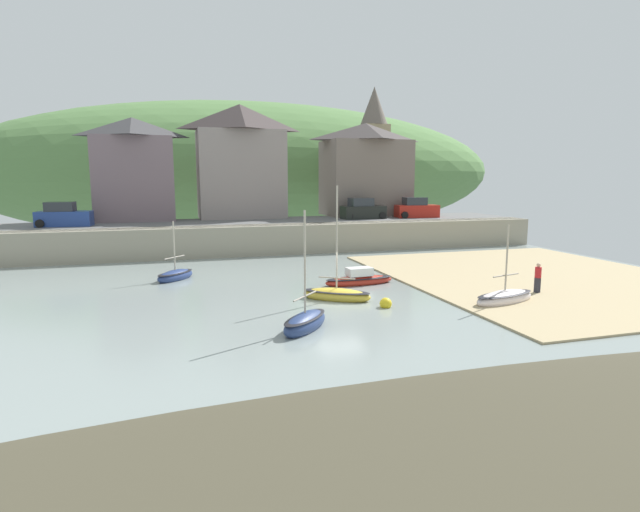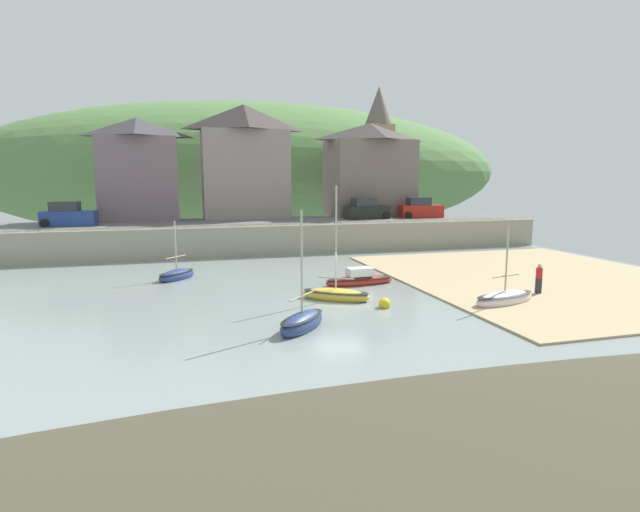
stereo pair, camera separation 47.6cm
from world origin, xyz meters
The scene contains 17 objects.
ground centered at (1.40, -9.56, 0.16)m, with size 48.00×41.00×0.61m.
quay_seawall centered at (0.00, 17.50, 1.36)m, with size 48.00×9.40×2.40m.
hillside_backdrop centered at (3.33, 55.20, 7.07)m, with size 80.00×44.00×20.21m.
waterfront_building_left centered at (-11.05, 25.20, 7.04)m, with size 7.09×5.50×9.14m.
waterfront_building_centre centered at (-1.44, 25.20, 7.82)m, with size 8.32×5.12×10.65m.
waterfront_building_right centered at (11.29, 25.20, 7.10)m, with size 8.54×6.18×9.27m.
church_with_spire centered at (13.84, 29.20, 9.40)m, with size 3.00×3.00×13.60m.
rowboat_small_beached centered at (-8.11, 8.04, 0.27)m, with size 2.79×2.89×3.83m.
fishing_boat_green centered at (-0.18, 0.21, 0.28)m, with size 3.70×3.07×6.07m.
sailboat_blue_trim centered at (-3.14, -4.45, 0.32)m, with size 2.93×3.08×5.21m.
dinghy_open_wooden centered at (7.64, -3.08, 0.29)m, with size 4.01×2.11×4.19m.
sailboat_far_left centered at (2.34, 3.50, 0.28)m, with size 4.37×1.54×1.15m.
parked_car_near_slipway centered at (-16.34, 20.70, 3.20)m, with size 4.23×2.06×1.95m.
parked_car_by_wall centered at (9.29, 20.70, 3.20)m, with size 4.17×1.87×1.95m.
parked_car_end_of_row centered at (14.88, 20.70, 3.20)m, with size 4.25×2.11×1.95m.
person_on_slipway centered at (10.65, -1.78, 0.98)m, with size 0.34×0.34×1.62m.
mooring_buoy centered at (1.61, -2.01, 0.18)m, with size 0.60×0.60×0.60m.
Camera 2 is at (-8.09, -24.67, 6.34)m, focal length 28.86 mm.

